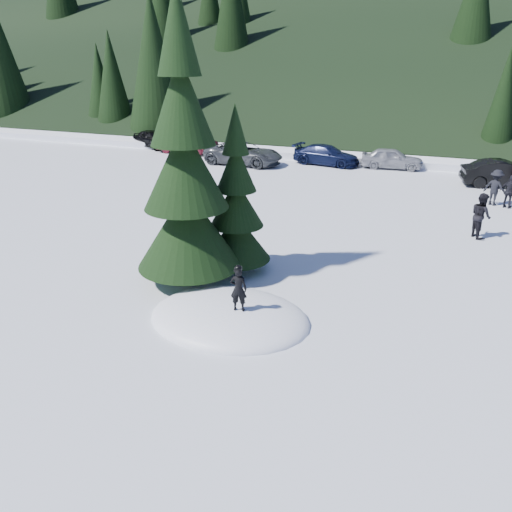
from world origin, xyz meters
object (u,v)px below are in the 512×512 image
at_px(spruce_tall, 185,178).
at_px(child_skier, 238,289).
at_px(car_3, 326,155).
at_px(car_4, 392,158).
at_px(car_1, 187,143).
at_px(car_0, 154,139).
at_px(spruce_short, 236,209).
at_px(car_5, 504,174).
at_px(car_2, 243,154).
at_px(adult_1, 510,192).
at_px(adult_2, 495,188).
at_px(adult_0, 481,215).

xyz_separation_m(spruce_tall, child_skier, (2.59, -2.04, -2.24)).
height_order(car_3, car_4, car_4).
xyz_separation_m(spruce_tall, car_1, (-11.19, 19.64, -2.56)).
height_order(child_skier, car_0, child_skier).
height_order(spruce_short, car_1, spruce_short).
relative_size(car_0, car_5, 0.94).
bearing_deg(car_5, car_2, 77.28).
bearing_deg(car_2, adult_1, -103.94).
distance_m(child_skier, car_2, 21.23).
xyz_separation_m(adult_2, car_3, (-9.87, 6.29, -0.21)).
bearing_deg(spruce_tall, child_skier, -38.24).
distance_m(spruce_short, car_4, 18.64).
xyz_separation_m(spruce_tall, adult_1, (9.79, 12.84, -2.54)).
bearing_deg(car_0, adult_2, -83.91).
bearing_deg(adult_2, adult_0, 109.72).
relative_size(spruce_tall, adult_1, 5.54).
relative_size(adult_0, car_3, 0.41).
distance_m(spruce_short, adult_2, 14.36).
xyz_separation_m(spruce_tall, adult_0, (8.48, 7.91, -2.43)).
relative_size(spruce_short, adult_0, 3.02).
relative_size(spruce_tall, car_1, 1.86).
relative_size(child_skier, adult_0, 0.67).
relative_size(child_skier, adult_2, 0.70).
height_order(adult_1, car_5, adult_1).
xyz_separation_m(adult_0, car_0, (-23.21, 12.78, -0.20)).
xyz_separation_m(car_0, car_2, (8.97, -3.21, 0.03)).
bearing_deg(car_2, spruce_tall, -159.09).
bearing_deg(spruce_short, car_0, 129.19).
xyz_separation_m(adult_2, car_1, (-20.37, 6.49, -0.09)).
bearing_deg(car_0, car_3, -71.49).
bearing_deg(adult_2, car_3, -5.24).
distance_m(spruce_tall, adult_2, 16.22).
height_order(spruce_short, adult_1, spruce_short).
bearing_deg(child_skier, adult_0, -133.22).
bearing_deg(car_1, spruce_short, -143.71).
xyz_separation_m(adult_0, car_5, (1.27, 9.38, -0.17)).
height_order(child_skier, car_4, child_skier).
height_order(child_skier, adult_0, adult_0).
bearing_deg(spruce_short, adult_2, 55.16).
xyz_separation_m(car_0, car_3, (14.03, -1.25, -0.05)).
height_order(adult_2, car_0, adult_2).
xyz_separation_m(car_0, car_5, (24.47, -3.40, 0.02)).
bearing_deg(car_5, spruce_tall, 138.56).
distance_m(adult_2, car_1, 21.38).
height_order(adult_2, car_2, adult_2).
bearing_deg(car_3, spruce_short, -166.19).
bearing_deg(adult_2, car_5, -70.55).
distance_m(child_skier, car_3, 21.73).
distance_m(car_4, car_5, 6.79).
xyz_separation_m(child_skier, car_3, (-3.28, 21.48, -0.44)).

